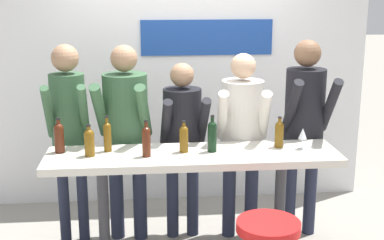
{
  "coord_description": "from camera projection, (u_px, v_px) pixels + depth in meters",
  "views": [
    {
      "loc": [
        -0.39,
        -4.05,
        2.29
      ],
      "look_at": [
        0.0,
        0.09,
        1.23
      ],
      "focal_mm": 50.0,
      "sensor_mm": 36.0,
      "label": 1
    }
  ],
  "objects": [
    {
      "name": "back_wall",
      "position": [
        180.0,
        81.0,
        5.61
      ],
      "size": [
        3.94,
        0.12,
        2.58
      ],
      "color": "white",
      "rests_on": "ground_plane"
    },
    {
      "name": "tasting_table",
      "position": [
        193.0,
        171.0,
        4.3
      ],
      "size": [
        2.34,
        0.58,
        0.98
      ],
      "color": "silver",
      "rests_on": "ground_plane"
    },
    {
      "name": "person_far_left",
      "position": [
        69.0,
        120.0,
        4.61
      ],
      "size": [
        0.38,
        0.53,
        1.8
      ],
      "rotation": [
        0.0,
        0.0,
        0.05
      ],
      "color": "#23283D",
      "rests_on": "ground_plane"
    },
    {
      "name": "person_left",
      "position": [
        126.0,
        123.0,
        4.69
      ],
      "size": [
        0.52,
        0.62,
        1.78
      ],
      "rotation": [
        0.0,
        0.0,
        -0.16
      ],
      "color": "#23283D",
      "rests_on": "ground_plane"
    },
    {
      "name": "person_center_left",
      "position": [
        182.0,
        132.0,
        4.76
      ],
      "size": [
        0.43,
        0.53,
        1.62
      ],
      "rotation": [
        0.0,
        0.0,
        0.07
      ],
      "color": "#23283D",
      "rests_on": "ground_plane"
    },
    {
      "name": "person_center",
      "position": [
        242.0,
        127.0,
        4.74
      ],
      "size": [
        0.49,
        0.58,
        1.71
      ],
      "rotation": [
        0.0,
        0.0,
        -0.12
      ],
      "color": "#23283D",
      "rests_on": "ground_plane"
    },
    {
      "name": "person_center_right",
      "position": [
        305.0,
        117.0,
        4.76
      ],
      "size": [
        0.42,
        0.55,
        1.82
      ],
      "rotation": [
        0.0,
        0.0,
        0.01
      ],
      "color": "#23283D",
      "rests_on": "ground_plane"
    },
    {
      "name": "wine_bottle_0",
      "position": [
        107.0,
        135.0,
        4.28
      ],
      "size": [
        0.06,
        0.06,
        0.29
      ],
      "color": "brown",
      "rests_on": "tasting_table"
    },
    {
      "name": "wine_bottle_1",
      "position": [
        59.0,
        136.0,
        4.25
      ],
      "size": [
        0.08,
        0.08,
        0.29
      ],
      "color": "#4C1E0F",
      "rests_on": "tasting_table"
    },
    {
      "name": "wine_bottle_2",
      "position": [
        89.0,
        141.0,
        4.16
      ],
      "size": [
        0.08,
        0.08,
        0.25
      ],
      "color": "brown",
      "rests_on": "tasting_table"
    },
    {
      "name": "wine_bottle_3",
      "position": [
        146.0,
        140.0,
        4.14
      ],
      "size": [
        0.07,
        0.07,
        0.3
      ],
      "color": "#4C1E0F",
      "rests_on": "tasting_table"
    },
    {
      "name": "wine_bottle_4",
      "position": [
        212.0,
        135.0,
        4.27
      ],
      "size": [
        0.07,
        0.07,
        0.3
      ],
      "color": "black",
      "rests_on": "tasting_table"
    },
    {
      "name": "wine_bottle_5",
      "position": [
        184.0,
        138.0,
        4.26
      ],
      "size": [
        0.07,
        0.07,
        0.26
      ],
      "color": "brown",
      "rests_on": "tasting_table"
    },
    {
      "name": "wine_bottle_6",
      "position": [
        279.0,
        133.0,
        4.39
      ],
      "size": [
        0.07,
        0.07,
        0.26
      ],
      "color": "brown",
      "rests_on": "tasting_table"
    },
    {
      "name": "wine_glass_0",
      "position": [
        303.0,
        134.0,
        4.34
      ],
      "size": [
        0.07,
        0.07,
        0.18
      ],
      "color": "silver",
      "rests_on": "tasting_table"
    }
  ]
}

